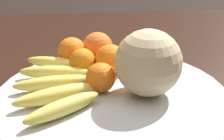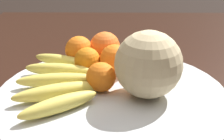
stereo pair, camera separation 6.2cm
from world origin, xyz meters
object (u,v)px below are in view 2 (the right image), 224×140
Objects in this scene: orange_mid_center at (79,50)px; banana_bunch at (60,80)px; fruit_bowl at (112,96)px; melon at (148,64)px; orange_back_left at (115,59)px; kitchen_table at (131,129)px; orange_top_small at (101,77)px; orange_back_right at (105,47)px; orange_front_right at (87,60)px; orange_front_left at (139,52)px.

banana_bunch is at bearing 168.49° from orange_mid_center.
melon is at bearing -97.80° from fruit_bowl.
orange_mid_center is (0.15, 0.08, 0.04)m from fruit_bowl.
orange_back_left is (0.10, 0.07, -0.03)m from melon.
kitchen_table is 0.16m from orange_top_small.
orange_top_small is (-0.09, 0.03, -0.00)m from orange_back_left.
fruit_bowl is 6.92× the size of orange_back_left.
fruit_bowl is at bearing 163.27° from banana_bunch.
orange_back_right reaches higher than kitchen_table.
kitchen_table is at bearing -122.43° from orange_front_right.
orange_front_left reaches higher than orange_back_left.
kitchen_table is at bearing 31.12° from melon.
orange_back_left is at bearing -153.38° from banana_bunch.
orange_back_right is at bearing 73.50° from orange_front_left.
orange_back_left is (0.06, 0.04, 0.15)m from kitchen_table.
melon is 0.15m from orange_front_left.
orange_front_right is 0.08m from orange_back_right.
orange_front_right reaches higher than fruit_bowl.
orange_front_left is at bearing -33.05° from orange_top_small.
banana_bunch is (0.02, 0.11, 0.02)m from fruit_bowl.
melon is at bearing 164.38° from banana_bunch.
kitchen_table is 0.19m from orange_front_left.
orange_front_left is 0.16m from orange_top_small.
orange_back_left reaches higher than banana_bunch.
fruit_bowl is 0.17m from orange_back_right.
orange_mid_center is 0.06m from orange_back_right.
orange_mid_center is (0.01, 0.15, -0.00)m from orange_front_left.
kitchen_table is at bearing -153.94° from orange_back_right.
orange_back_left is 0.90× the size of orange_back_right.
melon is (-0.04, -0.03, 0.18)m from kitchen_table.
melon is at bearing -100.91° from orange_top_small.
orange_mid_center is at bearing -107.60° from banana_bunch.
orange_front_left reaches higher than fruit_bowl.
orange_back_right is (0.17, 0.09, -0.03)m from melon.
kitchen_table is 0.20m from banana_bunch.
orange_mid_center reaches higher than fruit_bowl.
orange_top_small is (-0.01, -0.09, 0.01)m from banana_bunch.
orange_front_right is at bearing -155.56° from orange_mid_center.
orange_back_right is at bearing -79.39° from orange_mid_center.
orange_back_right reaches higher than banana_bunch.
banana_bunch is 3.95× the size of orange_back_right.
orange_mid_center reaches higher than kitchen_table.
orange_back_right is (0.14, -0.09, 0.02)m from banana_bunch.
banana_bunch is 4.91× the size of orange_top_small.
orange_front_right is at bearing 30.50° from fruit_bowl.
orange_back_left is (-0.05, 0.06, -0.00)m from orange_front_left.
kitchen_table is at bearing -147.15° from orange_back_left.
banana_bunch reaches higher than fruit_bowl.
fruit_bowl is 6.93× the size of orange_mid_center.
melon is at bearing -152.64° from orange_back_right.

